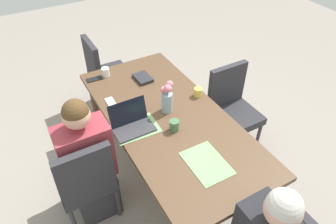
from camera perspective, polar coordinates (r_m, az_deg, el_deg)
The scene contains 16 objects.
ground_plane at distance 3.14m, azimuth -0.00°, elevation -11.35°, with size 10.00×10.00×0.00m, color gray.
dining_table at distance 2.64m, azimuth -0.00°, elevation -2.18°, with size 1.98×0.92×0.76m.
chair_near_left_near at distance 2.56m, azimuth -15.05°, elevation -11.77°, with size 0.44×0.44×0.90m.
person_near_left_near at distance 2.59m, azimuth -14.40°, elevation -9.77°, with size 0.36×0.40×1.19m.
chair_far_left_far at distance 3.18m, azimuth 11.73°, elevation 1.23°, with size 0.44×0.44×0.90m.
chair_head_left_right_near at distance 3.72m, azimuth -11.81°, elevation 7.53°, with size 0.44×0.44×0.90m.
flower_vase at distance 2.56m, azimuth -0.18°, elevation 2.57°, with size 0.11×0.11×0.29m.
placemat_near_left_near at distance 2.49m, azimuth -6.04°, elevation -2.97°, with size 0.36×0.26×0.00m, color #7FAD70.
placemat_head_right_left_mid at distance 2.24m, azimuth 7.18°, elevation -9.36°, with size 0.36×0.26×0.00m, color #7FAD70.
laptop_near_left_near at distance 2.48m, azimuth -6.78°, elevation -2.06°, with size 0.22×0.32×0.21m.
coffee_mug_near_left at distance 2.44m, azimuth 1.16°, elevation -2.51°, with size 0.08×0.08×0.09m, color #47704C.
coffee_mug_near_right at distance 2.80m, azimuth 5.58°, elevation 3.69°, with size 0.07×0.07×0.08m, color #DBC64C.
coffee_mug_centre_left at distance 3.12m, azimuth -11.48°, elevation 7.26°, with size 0.08×0.08×0.09m, color white.
book_red_cover at distance 3.03m, azimuth -4.69°, elevation 6.30°, with size 0.20×0.14×0.03m, color #28282D.
phone_black at distance 3.11m, azimuth -13.51°, elevation 5.94°, with size 0.15×0.07×0.01m, color black.
phone_silver at distance 2.78m, azimuth -10.55°, elevation 1.77°, with size 0.15×0.07×0.01m, color silver.
Camera 1 is at (1.70, -0.96, 2.46)m, focal length 32.90 mm.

